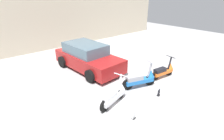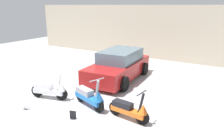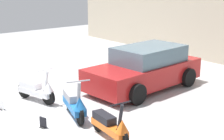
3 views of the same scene
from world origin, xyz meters
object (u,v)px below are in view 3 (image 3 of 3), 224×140
at_px(scooter_front_left, 37,89).
at_px(scooter_front_right, 75,103).
at_px(scooter_front_center, 111,125).
at_px(placard_near_right_scooter, 43,123).
at_px(car_rear_left, 145,69).
at_px(placard_near_left_scooter, 1,105).

bearing_deg(scooter_front_left, scooter_front_right, -8.29).
distance_m(scooter_front_center, placard_near_right_scooter, 1.71).
height_order(scooter_front_center, car_rear_left, car_rear_left).
distance_m(scooter_front_left, scooter_front_center, 3.14).
bearing_deg(scooter_front_center, scooter_front_left, -171.84).
xyz_separation_m(car_rear_left, placard_near_left_scooter, (-1.10, -4.24, -0.52)).
relative_size(scooter_front_left, car_rear_left, 0.36).
bearing_deg(scooter_front_right, car_rear_left, 119.70).
xyz_separation_m(scooter_front_left, scooter_front_center, (3.14, 0.08, -0.02)).
bearing_deg(placard_near_right_scooter, car_rear_left, 99.17).
relative_size(scooter_front_left, placard_near_right_scooter, 5.45).
bearing_deg(scooter_front_right, scooter_front_left, -155.29).
distance_m(scooter_front_right, placard_near_right_scooter, 0.95).
bearing_deg(scooter_front_left, car_rear_left, 57.90).
bearing_deg(placard_near_right_scooter, scooter_front_right, 92.24).
relative_size(scooter_front_left, scooter_front_center, 1.03).
relative_size(car_rear_left, placard_near_right_scooter, 15.28).
height_order(scooter_front_right, scooter_front_center, scooter_front_right).
xyz_separation_m(scooter_front_right, placard_near_right_scooter, (0.04, -0.91, -0.27)).
bearing_deg(scooter_front_center, scooter_front_right, -176.87).
bearing_deg(placard_near_left_scooter, scooter_front_center, 19.04).
bearing_deg(scooter_front_center, car_rear_left, 130.75).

